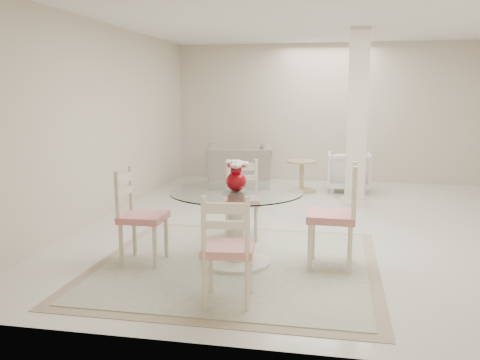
% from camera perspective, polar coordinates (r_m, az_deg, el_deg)
% --- Properties ---
extents(ground, '(7.00, 7.00, 0.00)m').
position_cam_1_polar(ground, '(6.93, 8.78, -4.91)').
color(ground, silver).
rests_on(ground, ground).
extents(room_shell, '(6.02, 7.02, 2.71)m').
position_cam_1_polar(room_shell, '(6.71, 9.20, 10.62)').
color(room_shell, beige).
rests_on(room_shell, ground).
extents(column, '(0.30, 0.30, 2.70)m').
position_cam_1_polar(column, '(8.01, 13.00, 6.72)').
color(column, beige).
rests_on(column, ground).
extents(area_rug, '(2.86, 2.86, 0.02)m').
position_cam_1_polar(area_rug, '(5.27, -0.42, -9.43)').
color(area_rug, tan).
rests_on(area_rug, ground).
extents(dining_table, '(1.34, 1.34, 0.77)m').
position_cam_1_polar(dining_table, '(5.15, -0.42, -5.38)').
color(dining_table, beige).
rests_on(dining_table, ground).
extents(red_vase, '(0.24, 0.22, 0.31)m').
position_cam_1_polar(red_vase, '(5.04, -0.42, 0.48)').
color(red_vase, '#A0040F').
rests_on(red_vase, dining_table).
extents(dining_chair_east, '(0.48, 0.48, 1.17)m').
position_cam_1_polar(dining_chair_east, '(5.12, 11.09, -3.12)').
color(dining_chair_east, '#F3EDC8').
rests_on(dining_chair_east, ground).
extents(dining_chair_north, '(0.48, 0.48, 1.04)m').
position_cam_1_polar(dining_chair_north, '(6.11, 0.21, -1.50)').
color(dining_chair_north, beige).
rests_on(dining_chair_north, ground).
extents(dining_chair_west, '(0.44, 0.44, 1.08)m').
position_cam_1_polar(dining_chair_west, '(5.29, -11.53, -3.22)').
color(dining_chair_west, beige).
rests_on(dining_chair_west, ground).
extents(dining_chair_south, '(0.46, 0.46, 1.05)m').
position_cam_1_polar(dining_chair_south, '(4.13, -1.45, -6.94)').
color(dining_chair_south, beige).
rests_on(dining_chair_south, ground).
extents(recliner_taupe, '(1.36, 1.24, 0.77)m').
position_cam_1_polar(recliner_taupe, '(9.47, -0.11, 1.52)').
color(recliner_taupe, gray).
rests_on(recliner_taupe, ground).
extents(armchair_white, '(0.76, 0.78, 0.70)m').
position_cam_1_polar(armchair_white, '(9.33, 12.10, 0.96)').
color(armchair_white, white).
rests_on(armchair_white, ground).
extents(side_table, '(0.53, 0.53, 0.56)m').
position_cam_1_polar(side_table, '(9.10, 6.93, 0.30)').
color(side_table, tan).
rests_on(side_table, ground).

